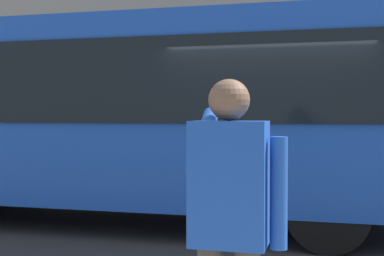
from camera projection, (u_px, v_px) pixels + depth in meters
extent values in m
plane|color=#2B2B2D|center=(274.00, 236.00, 7.29)|extent=(60.00, 60.00, 0.00)
cube|color=#1947AD|center=(127.00, 112.00, 8.16)|extent=(9.00, 2.50, 2.60)
cube|color=black|center=(91.00, 81.00, 6.94)|extent=(7.60, 0.06, 1.10)
cylinder|color=black|center=(0.00, 176.00, 10.02)|extent=(1.00, 0.28, 1.00)
cylinder|color=black|center=(329.00, 187.00, 8.49)|extent=(1.00, 0.28, 1.00)
cylinder|color=black|center=(328.00, 212.00, 6.37)|extent=(1.00, 0.28, 1.00)
cube|color=#1E4CAD|center=(229.00, 184.00, 2.80)|extent=(0.40, 0.24, 0.66)
sphere|color=brown|center=(229.00, 100.00, 2.79)|extent=(0.22, 0.22, 0.22)
cylinder|color=#1E4CAD|center=(279.00, 193.00, 2.74)|extent=(0.09, 0.09, 0.58)
cylinder|color=#1E4CAD|center=(203.00, 140.00, 3.00)|extent=(0.09, 0.48, 0.37)
cube|color=black|center=(222.00, 105.00, 3.11)|extent=(0.07, 0.01, 0.14)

